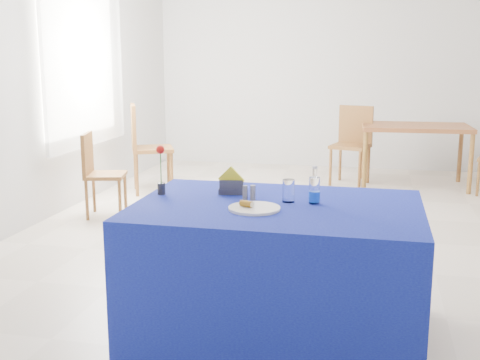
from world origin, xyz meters
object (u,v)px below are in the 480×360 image
(blue_table, at_px, (277,269))
(water_bottle, at_px, (314,191))
(chair_win_a, at_px, (98,168))
(chair_bg_left, at_px, (353,139))
(plate, at_px, (254,208))
(oak_table, at_px, (415,131))
(chair_win_b, at_px, (144,142))

(blue_table, height_order, water_bottle, water_bottle)
(water_bottle, distance_m, chair_win_a, 3.16)
(chair_bg_left, bearing_deg, plate, -79.33)
(chair_win_a, bearing_deg, blue_table, -148.99)
(oak_table, distance_m, chair_bg_left, 0.76)
(chair_win_b, bearing_deg, water_bottle, -168.87)
(plate, height_order, oak_table, plate)
(blue_table, bearing_deg, water_bottle, 19.31)
(chair_win_a, relative_size, chair_win_b, 0.81)
(chair_win_a, bearing_deg, water_bottle, -145.53)
(blue_table, bearing_deg, chair_win_b, 122.71)
(chair_win_a, bearing_deg, chair_bg_left, -61.62)
(oak_table, xyz_separation_m, chair_bg_left, (-0.75, 0.01, -0.12))
(chair_win_b, bearing_deg, plate, -174.23)
(blue_table, bearing_deg, chair_win_a, 134.96)
(water_bottle, height_order, chair_win_a, water_bottle)
(plate, distance_m, oak_table, 4.61)
(chair_bg_left, distance_m, chair_win_a, 3.25)
(chair_bg_left, bearing_deg, chair_win_b, -140.29)
(plate, height_order, water_bottle, water_bottle)
(blue_table, relative_size, oak_table, 1.23)
(blue_table, relative_size, chair_win_b, 1.55)
(plate, xyz_separation_m, water_bottle, (0.30, 0.21, 0.06))
(blue_table, xyz_separation_m, water_bottle, (0.20, 0.07, 0.45))
(blue_table, xyz_separation_m, oak_table, (1.00, 4.33, 0.30))
(chair_win_a, bearing_deg, plate, -152.25)
(water_bottle, xyz_separation_m, chair_bg_left, (0.05, 4.27, -0.27))
(blue_table, height_order, chair_win_a, chair_win_a)
(water_bottle, relative_size, chair_win_a, 0.26)
(oak_table, height_order, chair_win_a, chair_win_a)
(plate, bearing_deg, oak_table, 76.22)
(plate, height_order, chair_win_a, chair_win_a)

